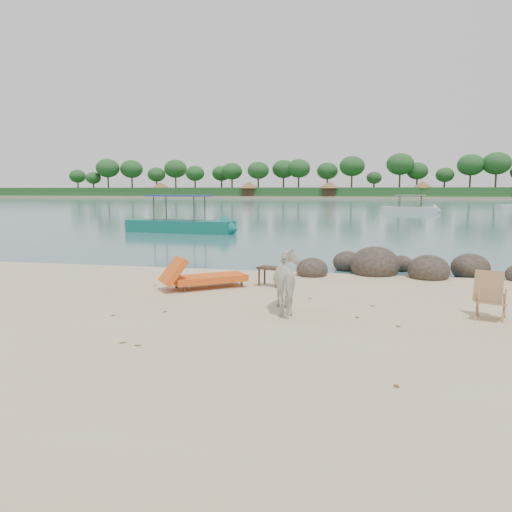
# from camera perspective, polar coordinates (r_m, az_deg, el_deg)

# --- Properties ---
(water) EXTENTS (400.00, 400.00, 0.00)m
(water) POSITION_cam_1_polar(r_m,az_deg,el_deg) (98.09, 11.43, 6.01)
(water) COLOR #336167
(water) RESTS_ON ground
(far_shore) EXTENTS (420.00, 90.00, 1.40)m
(far_shore) POSITION_cam_1_polar(r_m,az_deg,el_deg) (178.07, 11.89, 6.62)
(far_shore) COLOR tan
(far_shore) RESTS_ON ground
(far_scenery) EXTENTS (420.00, 18.00, 9.50)m
(far_scenery) POSITION_cam_1_polar(r_m,az_deg,el_deg) (144.75, 11.80, 7.69)
(far_scenery) COLOR #1E4C1E
(far_scenery) RESTS_ON ground
(boulders) EXTENTS (6.21, 2.75, 1.03)m
(boulders) POSITION_cam_1_polar(r_m,az_deg,el_deg) (14.55, 16.17, -1.32)
(boulders) COLOR #2E281E
(boulders) RESTS_ON ground
(cow) EXTENTS (1.06, 1.53, 1.18)m
(cow) POSITION_cam_1_polar(r_m,az_deg,el_deg) (9.64, 3.91, -3.07)
(cow) COLOR white
(cow) RESTS_ON ground
(side_table) EXTENTS (0.67, 0.53, 0.47)m
(side_table) POSITION_cam_1_polar(r_m,az_deg,el_deg) (12.22, 1.63, -2.49)
(side_table) COLOR #332514
(side_table) RESTS_ON ground
(lounge_chair) EXTENTS (2.22, 1.98, 0.66)m
(lounge_chair) POSITION_cam_1_polar(r_m,az_deg,el_deg) (12.03, -5.39, -2.20)
(lounge_chair) COLOR orange
(lounge_chair) RESTS_ON ground
(deck_chair) EXTENTS (0.71, 0.74, 0.85)m
(deck_chair) POSITION_cam_1_polar(r_m,az_deg,el_deg) (9.99, 25.29, -4.35)
(deck_chair) COLOR #A07450
(deck_chair) RESTS_ON ground
(boat_near) EXTENTS (7.27, 2.54, 3.45)m
(boat_near) POSITION_cam_1_polar(r_m,az_deg,el_deg) (28.89, -8.75, 6.19)
(boat_near) COLOR #0F695A
(boat_near) RESTS_ON water
(boat_mid) EXTENTS (6.45, 2.40, 3.07)m
(boat_mid) POSITION_cam_1_polar(r_m,az_deg,el_deg) (56.44, 17.23, 6.36)
(boat_mid) COLOR beige
(boat_mid) RESTS_ON water
(boat_far) EXTENTS (4.26, 4.14, 0.56)m
(boat_far) POSITION_cam_1_polar(r_m,az_deg,el_deg) (75.26, 26.84, 5.15)
(boat_far) COLOR beige
(boat_far) RESTS_ON water
(dead_leaves) EXTENTS (7.60, 6.19, 0.00)m
(dead_leaves) POSITION_cam_1_polar(r_m,az_deg,el_deg) (9.03, 1.64, -7.59)
(dead_leaves) COLOR brown
(dead_leaves) RESTS_ON ground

